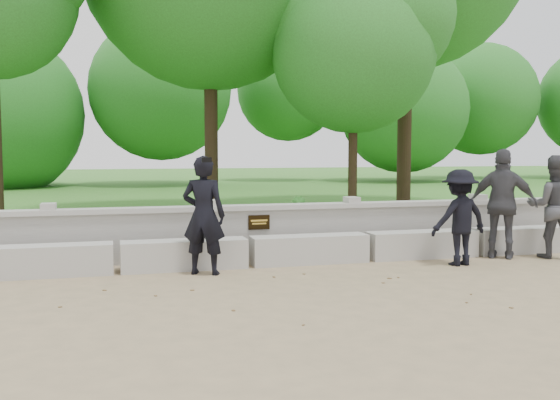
{
  "coord_description": "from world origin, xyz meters",
  "views": [
    {
      "loc": [
        -2.04,
        -7.56,
        1.82
      ],
      "look_at": [
        0.43,
        1.59,
        1.06
      ],
      "focal_mm": 40.0,
      "sensor_mm": 36.0,
      "label": 1
    }
  ],
  "objects": [
    {
      "name": "ground",
      "position": [
        0.0,
        0.0,
        0.0
      ],
      "size": [
        80.0,
        80.0,
        0.0
      ],
      "primitive_type": "plane",
      "color": "#99825E",
      "rests_on": "ground"
    },
    {
      "name": "lawn",
      "position": [
        0.0,
        14.0,
        0.12
      ],
      "size": [
        40.0,
        22.0,
        0.25
      ],
      "primitive_type": "cube",
      "color": "#21661E",
      "rests_on": "ground"
    },
    {
      "name": "concrete_bench",
      "position": [
        0.0,
        1.9,
        0.22
      ],
      "size": [
        11.9,
        0.45,
        0.45
      ],
      "color": "#B1AEA7",
      "rests_on": "ground"
    },
    {
      "name": "parapet_wall",
      "position": [
        0.0,
        2.6,
        0.46
      ],
      "size": [
        12.5,
        0.35,
        0.9
      ],
      "color": "#A6A39D",
      "rests_on": "ground"
    },
    {
      "name": "man_main",
      "position": [
        -0.77,
        1.44,
        0.87
      ],
      "size": [
        0.75,
        0.71,
        1.74
      ],
      "color": "black",
      "rests_on": "ground"
    },
    {
      "name": "visitor_left",
      "position": [
        5.12,
        1.32,
        0.87
      ],
      "size": [
        1.06,
        1.0,
        1.73
      ],
      "color": "#3F3F44",
      "rests_on": "ground"
    },
    {
      "name": "visitor_mid",
      "position": [
        3.23,
        1.13,
        0.76
      ],
      "size": [
        1.05,
        0.69,
        1.52
      ],
      "color": "black",
      "rests_on": "ground"
    },
    {
      "name": "visitor_right",
      "position": [
        4.26,
        1.48,
        0.92
      ],
      "size": [
        1.13,
        1.0,
        1.84
      ],
      "color": "#3A3A3E",
      "rests_on": "ground"
    },
    {
      "name": "tree_near_right",
      "position": [
        3.29,
        5.82,
        4.34
      ],
      "size": [
        3.74,
        3.74,
        5.96
      ],
      "color": "#382619",
      "rests_on": "lawn"
    },
    {
      "name": "shrub_a",
      "position": [
        -3.43,
        4.47,
        0.51
      ],
      "size": [
        0.33,
        0.31,
        0.51
      ],
      "primitive_type": "imported",
      "rotation": [
        0.0,
        0.0,
        0.69
      ],
      "color": "#2D6C24",
      "rests_on": "lawn"
    },
    {
      "name": "shrub_b",
      "position": [
        1.59,
        4.39,
        0.57
      ],
      "size": [
        0.44,
        0.45,
        0.63
      ],
      "primitive_type": "imported",
      "rotation": [
        0.0,
        0.0,
        2.28
      ],
      "color": "#2D6C24",
      "rests_on": "lawn"
    },
    {
      "name": "shrub_d",
      "position": [
        0.0,
        4.09,
        0.52
      ],
      "size": [
        0.33,
        0.35,
        0.53
      ],
      "primitive_type": "imported",
      "rotation": [
        0.0,
        0.0,
        4.95
      ],
      "color": "#2D6C24",
      "rests_on": "lawn"
    }
  ]
}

